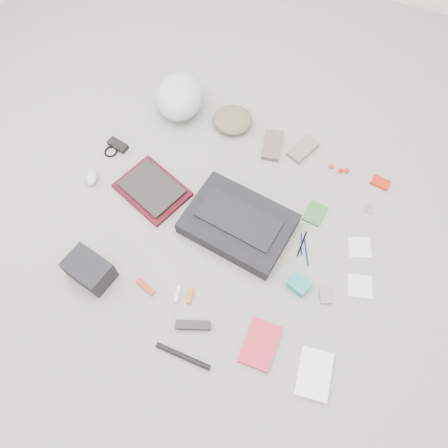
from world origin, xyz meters
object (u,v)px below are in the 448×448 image
at_px(laptop, 152,188).
at_px(book_red, 260,344).
at_px(camera_bag, 90,270).
at_px(accordion_wallet, 299,285).
at_px(bike_helmet, 180,97).
at_px(messenger_bag, 238,224).

height_order(laptop, book_red, laptop).
bearing_deg(book_red, laptop, 145.02).
bearing_deg(camera_bag, accordion_wallet, 31.51).
xyz_separation_m(bike_helmet, accordion_wallet, (0.95, -0.76, -0.07)).
distance_m(laptop, accordion_wallet, 0.88).
bearing_deg(accordion_wallet, laptop, -174.91).
relative_size(laptop, camera_bag, 1.45).
height_order(laptop, camera_bag, camera_bag).
distance_m(laptop, book_red, 0.94).
xyz_separation_m(messenger_bag, laptop, (-0.49, 0.03, -0.01)).
height_order(bike_helmet, accordion_wallet, bike_helmet).
height_order(book_red, accordion_wallet, accordion_wallet).
height_order(laptop, bike_helmet, bike_helmet).
bearing_deg(accordion_wallet, book_red, -84.07).
xyz_separation_m(laptop, accordion_wallet, (0.86, -0.21, -0.01)).
bearing_deg(laptop, book_red, -12.67).
height_order(messenger_bag, camera_bag, camera_bag).
height_order(camera_bag, accordion_wallet, camera_bag).
height_order(camera_bag, book_red, camera_bag).
relative_size(bike_helmet, accordion_wallet, 3.50).
xyz_separation_m(messenger_bag, bike_helmet, (-0.58, 0.59, 0.06)).
distance_m(book_red, accordion_wallet, 0.33).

